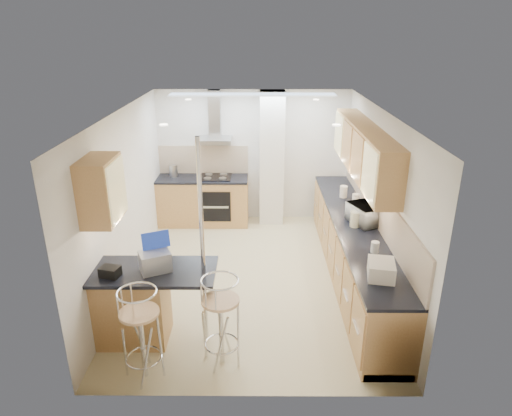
{
  "coord_description": "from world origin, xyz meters",
  "views": [
    {
      "loc": [
        0.09,
        -6.05,
        3.53
      ],
      "look_at": [
        0.07,
        0.2,
        1.06
      ],
      "focal_mm": 32.0,
      "sensor_mm": 36.0,
      "label": 1
    }
  ],
  "objects_px": {
    "microwave": "(365,214)",
    "bar_stool_near": "(141,334)",
    "bar_stool_end": "(221,322)",
    "laptop": "(155,261)",
    "bread_bin": "(381,270)"
  },
  "relations": [
    {
      "from": "microwave",
      "to": "laptop",
      "type": "xyz_separation_m",
      "value": [
        -2.69,
        -1.42,
        -0.0
      ]
    },
    {
      "from": "bar_stool_end",
      "to": "bread_bin",
      "type": "bearing_deg",
      "value": -36.62
    },
    {
      "from": "bar_stool_near",
      "to": "bar_stool_end",
      "type": "distance_m",
      "value": 0.85
    },
    {
      "from": "microwave",
      "to": "bar_stool_near",
      "type": "bearing_deg",
      "value": 104.16
    },
    {
      "from": "microwave",
      "to": "bar_stool_near",
      "type": "distance_m",
      "value": 3.47
    },
    {
      "from": "microwave",
      "to": "laptop",
      "type": "distance_m",
      "value": 3.04
    },
    {
      "from": "bar_stool_end",
      "to": "bread_bin",
      "type": "height_order",
      "value": "bread_bin"
    },
    {
      "from": "laptop",
      "to": "bread_bin",
      "type": "distance_m",
      "value": 2.55
    },
    {
      "from": "laptop",
      "to": "bar_stool_end",
      "type": "height_order",
      "value": "laptop"
    },
    {
      "from": "bread_bin",
      "to": "microwave",
      "type": "bearing_deg",
      "value": 95.22
    },
    {
      "from": "bar_stool_end",
      "to": "bread_bin",
      "type": "distance_m",
      "value": 1.87
    },
    {
      "from": "bar_stool_near",
      "to": "bar_stool_end",
      "type": "relative_size",
      "value": 1.0
    },
    {
      "from": "laptop",
      "to": "bread_bin",
      "type": "height_order",
      "value": "laptop"
    },
    {
      "from": "microwave",
      "to": "bar_stool_near",
      "type": "height_order",
      "value": "microwave"
    },
    {
      "from": "bar_stool_near",
      "to": "bar_stool_end",
      "type": "bearing_deg",
      "value": 37.12
    }
  ]
}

